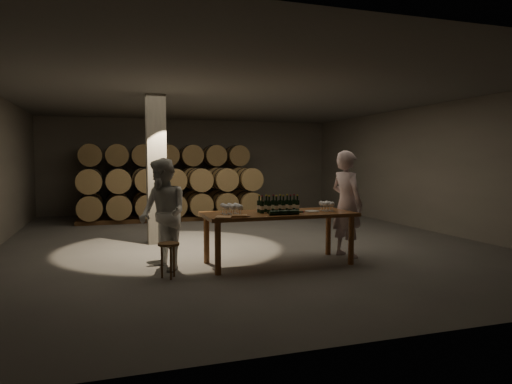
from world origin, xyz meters
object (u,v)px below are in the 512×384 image
object	(u,v)px
bottle_cluster	(278,206)
notebook_near	(240,216)
person_woman	(163,214)
tasting_table	(278,218)
person_man	(347,204)
stool	(169,249)
plate	(312,211)

from	to	relation	value
bottle_cluster	notebook_near	distance (m)	0.92
notebook_near	person_woman	bearing A→B (deg)	172.81
tasting_table	notebook_near	size ratio (longest dim) A/B	10.79
person_man	person_woman	distance (m)	3.38
tasting_table	person_man	distance (m)	1.45
bottle_cluster	person_man	bearing A→B (deg)	6.41
stool	plate	bearing A→B (deg)	7.04
bottle_cluster	person_woman	xyz separation A→B (m)	(-1.96, 0.15, -0.09)
tasting_table	person_woman	xyz separation A→B (m)	(-1.95, 0.17, 0.12)
person_woman	notebook_near	bearing A→B (deg)	41.89
bottle_cluster	person_man	size ratio (longest dim) A/B	0.37
plate	person_man	size ratio (longest dim) A/B	0.13
notebook_near	stool	world-z (taller)	notebook_near
plate	person_woman	world-z (taller)	person_woman
notebook_near	person_man	world-z (taller)	person_man
plate	person_woman	xyz separation A→B (m)	(-2.55, 0.26, 0.01)
tasting_table	plate	world-z (taller)	plate
bottle_cluster	plate	bearing A→B (deg)	-10.37
bottle_cluster	person_man	xyz separation A→B (m)	(1.42, 0.16, -0.02)
notebook_near	bottle_cluster	bearing A→B (deg)	45.01
plate	notebook_near	distance (m)	1.44
tasting_table	person_woman	size ratio (longest dim) A/B	1.41
tasting_table	notebook_near	world-z (taller)	notebook_near
tasting_table	stool	distance (m)	2.01
plate	notebook_near	bearing A→B (deg)	-168.12
tasting_table	bottle_cluster	size ratio (longest dim) A/B	3.58
plate	notebook_near	world-z (taller)	notebook_near
notebook_near	person_woman	size ratio (longest dim) A/B	0.13
tasting_table	stool	xyz separation A→B (m)	(-1.94, -0.40, -0.35)
notebook_near	person_man	distance (m)	2.31
bottle_cluster	notebook_near	bearing A→B (deg)	-153.60
bottle_cluster	plate	xyz separation A→B (m)	(0.59, -0.11, -0.10)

